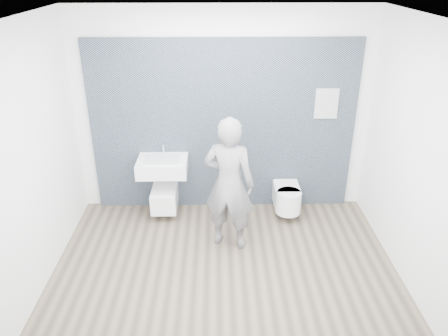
{
  "coord_description": "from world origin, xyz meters",
  "views": [
    {
      "loc": [
        -0.08,
        -4.16,
        3.27
      ],
      "look_at": [
        0.0,
        0.6,
        1.0
      ],
      "focal_mm": 35.0,
      "sensor_mm": 36.0,
      "label": 1
    }
  ],
  "objects_px": {
    "visitor": "(229,184)",
    "washbasin": "(163,166)",
    "toilet_rounded": "(287,198)",
    "toilet_square": "(165,196)"
  },
  "relations": [
    {
      "from": "washbasin",
      "to": "toilet_square",
      "type": "bearing_deg",
      "value": 90.0
    },
    {
      "from": "toilet_square",
      "to": "toilet_rounded",
      "type": "relative_size",
      "value": 1.14
    },
    {
      "from": "toilet_rounded",
      "to": "visitor",
      "type": "bearing_deg",
      "value": -141.22
    },
    {
      "from": "visitor",
      "to": "washbasin",
      "type": "bearing_deg",
      "value": -22.56
    },
    {
      "from": "toilet_square",
      "to": "toilet_rounded",
      "type": "xyz_separation_m",
      "value": [
        1.71,
        -0.05,
        -0.01
      ]
    },
    {
      "from": "toilet_rounded",
      "to": "visitor",
      "type": "xyz_separation_m",
      "value": [
        -0.83,
        -0.67,
        0.57
      ]
    },
    {
      "from": "washbasin",
      "to": "visitor",
      "type": "bearing_deg",
      "value": -39.17
    },
    {
      "from": "washbasin",
      "to": "toilet_rounded",
      "type": "relative_size",
      "value": 1.13
    },
    {
      "from": "toilet_square",
      "to": "visitor",
      "type": "relative_size",
      "value": 0.4
    },
    {
      "from": "washbasin",
      "to": "toilet_square",
      "type": "relative_size",
      "value": 0.99
    }
  ]
}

